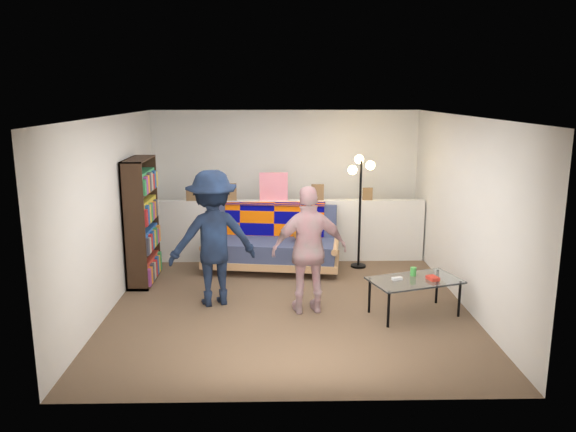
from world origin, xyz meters
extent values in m
plane|color=brown|center=(0.00, 0.00, 0.00)|extent=(5.00, 5.00, 0.00)
cube|color=silver|center=(0.00, 2.50, 1.20)|extent=(4.50, 0.10, 2.40)
cube|color=silver|center=(-2.25, 0.00, 1.20)|extent=(0.10, 5.00, 2.40)
cube|color=silver|center=(2.25, 0.00, 1.20)|extent=(0.10, 5.00, 2.40)
cube|color=white|center=(0.00, 0.00, 2.40)|extent=(4.50, 5.00, 0.10)
cube|color=silver|center=(0.00, 1.80, 0.50)|extent=(4.45, 0.15, 1.00)
cube|color=brown|center=(-1.50, 1.78, 1.11)|extent=(0.18, 0.02, 0.22)
cube|color=brown|center=(-0.90, 1.78, 1.14)|extent=(0.22, 0.02, 0.28)
cube|color=white|center=(-0.20, 1.78, 1.23)|extent=(0.45, 0.02, 0.45)
cube|color=brown|center=(0.50, 1.78, 1.13)|extent=(0.20, 0.02, 0.26)
cube|color=brown|center=(1.30, 1.78, 1.10)|extent=(0.16, 0.02, 0.20)
cube|color=tan|center=(-0.23, 1.30, 0.16)|extent=(2.16, 1.19, 0.11)
cube|color=#374164|center=(-0.24, 1.25, 0.35)|extent=(2.03, 1.01, 0.26)
cube|color=#374164|center=(-0.18, 1.65, 0.67)|extent=(1.96, 0.52, 0.61)
cylinder|color=tan|center=(-1.19, 1.44, 0.43)|extent=(0.22, 0.92, 0.10)
cylinder|color=tan|center=(0.73, 1.17, 0.43)|extent=(0.22, 0.92, 0.10)
cube|color=#050679|center=(-0.19, 1.57, 0.67)|extent=(1.57, 0.32, 0.56)
cube|color=#050679|center=(-0.17, 1.71, 0.97)|extent=(1.59, 0.48, 0.03)
sphere|color=orange|center=(0.25, 1.18, 0.64)|extent=(0.32, 0.32, 0.32)
cube|color=black|center=(-2.22, 0.81, 0.90)|extent=(0.02, 0.90, 1.79)
cube|color=black|center=(-2.08, 0.37, 0.90)|extent=(0.30, 0.02, 1.79)
cube|color=black|center=(-2.08, 1.25, 0.90)|extent=(0.30, 0.02, 1.79)
cube|color=black|center=(-2.08, 0.81, 1.78)|extent=(0.30, 0.90, 0.02)
cube|color=black|center=(-2.08, 0.81, 0.02)|extent=(0.30, 0.90, 0.04)
cube|color=black|center=(-2.08, 0.81, 0.48)|extent=(0.30, 0.86, 0.02)
cube|color=black|center=(-2.08, 0.81, 0.90)|extent=(0.30, 0.86, 0.02)
cube|color=black|center=(-2.08, 0.81, 1.31)|extent=(0.30, 0.86, 0.02)
cube|color=#B63324|center=(-2.06, 0.81, 0.20)|extent=(0.22, 0.84, 0.30)
cube|color=#295DB1|center=(-2.06, 0.81, 0.64)|extent=(0.22, 0.84, 0.28)
cube|color=gold|center=(-2.06, 0.81, 1.05)|extent=(0.22, 0.84, 0.30)
cube|color=#338C52|center=(-2.06, 0.81, 1.47)|extent=(0.22, 0.84, 0.28)
cylinder|color=black|center=(1.14, -0.91, 0.22)|extent=(0.04, 0.04, 0.43)
cylinder|color=black|center=(2.07, -0.61, 0.22)|extent=(0.04, 0.04, 0.43)
cylinder|color=black|center=(0.99, -0.46, 0.22)|extent=(0.04, 0.04, 0.43)
cylinder|color=black|center=(1.92, -0.15, 0.22)|extent=(0.04, 0.04, 0.43)
cube|color=silver|center=(1.53, -0.53, 0.44)|extent=(1.22, 0.90, 0.02)
cube|color=silver|center=(1.31, -0.55, 0.47)|extent=(0.14, 0.09, 0.03)
cube|color=red|center=(1.74, -0.55, 0.48)|extent=(0.15, 0.18, 0.04)
cylinder|color=green|center=(1.54, -0.39, 0.51)|extent=(0.10, 0.10, 0.11)
cylinder|color=black|center=(1.13, 1.42, 0.01)|extent=(0.30, 0.30, 0.03)
cylinder|color=black|center=(1.13, 1.42, 0.84)|extent=(0.04, 0.04, 1.68)
sphere|color=#FFC672|center=(1.00, 1.43, 1.54)|extent=(0.14, 0.14, 0.14)
sphere|color=#FFC672|center=(1.27, 1.43, 1.60)|extent=(0.14, 0.14, 0.14)
sphere|color=#FFC672|center=(1.12, 1.54, 1.68)|extent=(0.14, 0.14, 0.14)
imported|color=black|center=(-0.97, -0.08, 0.87)|extent=(1.27, 0.96, 1.74)
imported|color=pink|center=(0.25, -0.40, 0.80)|extent=(0.98, 0.52, 1.59)
camera|label=1|loc=(-0.15, -7.01, 2.69)|focal=35.00mm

